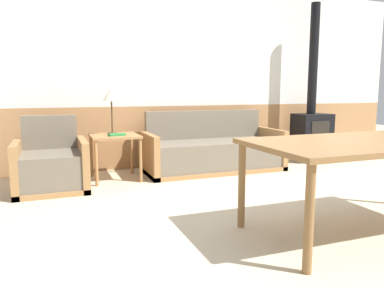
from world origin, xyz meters
The scene contains 9 objects.
ground_plane centered at (0.00, 0.00, 0.00)m, with size 16.00×16.00×0.00m, color beige.
wall_back centered at (0.00, 2.63, 1.35)m, with size 7.20×0.06×2.70m.
couch centered at (0.01, 2.06, 0.26)m, with size 1.95×0.80×0.84m.
armchair centered at (-2.15, 1.79, 0.26)m, with size 0.79×0.80×0.84m.
side_table centered at (-1.38, 2.02, 0.49)m, with size 0.60×0.60×0.58m.
table_lamp centered at (-1.39, 2.12, 1.07)m, with size 0.23×0.23×0.60m.
book_stack centered at (-1.37, 1.92, 0.59)m, with size 0.22×0.13×0.03m.
dining_table centered at (0.21, -0.48, 0.68)m, with size 1.87×0.99×0.75m.
wood_stove centered at (1.80, 2.18, 0.65)m, with size 0.56×0.41×2.48m.
Camera 1 is at (-2.13, -2.73, 1.15)m, focal length 35.00 mm.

